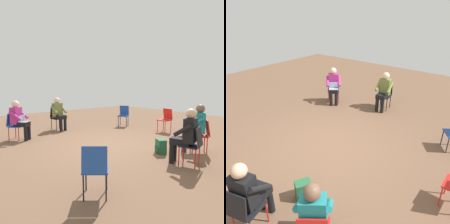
{
  "view_description": "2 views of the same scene",
  "coord_description": "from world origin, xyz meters",
  "views": [
    {
      "loc": [
        -4.85,
        3.77,
        1.75
      ],
      "look_at": [
        -0.16,
        -0.1,
        0.97
      ],
      "focal_mm": 35.0,
      "sensor_mm": 36.0,
      "label": 1
    },
    {
      "loc": [
        -3.35,
        -2.89,
        3.14
      ],
      "look_at": [
        0.39,
        0.11,
        0.79
      ],
      "focal_mm": 35.0,
      "sensor_mm": 36.0,
      "label": 2
    }
  ],
  "objects": [
    {
      "name": "person_with_laptop",
      "position": [
        2.18,
        1.74,
        0.69
      ],
      "size": [
        0.64,
        0.63,
        1.24
      ],
      "rotation": [
        0.0,
        0.0,
        2.26
      ],
      "color": "black",
      "rests_on": "ground"
    },
    {
      "name": "person_in_olive",
      "position": [
        2.77,
        0.11,
        0.69
      ],
      "size": [
        0.55,
        0.53,
        1.24
      ],
      "rotation": [
        0.0,
        0.0,
        1.69
      ],
      "color": "black",
      "rests_on": "ground"
    },
    {
      "name": "chair_west",
      "position": [
        -2.47,
        -0.43,
        0.5
      ],
      "size": [
        0.53,
        0.5,
        0.85
      ],
      "rotation": [
        0.0,
        0.0,
        -1.29
      ],
      "color": "black",
      "rests_on": "ground"
    },
    {
      "name": "chair_east",
      "position": [
        2.93,
        0.13,
        0.5
      ],
      "size": [
        0.48,
        0.44,
        0.85
      ],
      "rotation": [
        0.0,
        0.0,
        1.69
      ],
      "color": "black",
      "rests_on": "ground"
    },
    {
      "name": "chair_northeast",
      "position": [
        2.31,
        1.85,
        0.5
      ],
      "size": [
        0.59,
        0.58,
        0.85
      ],
      "rotation": [
        0.0,
        0.0,
        2.26
      ],
      "color": "#1E4799",
      "rests_on": "ground"
    },
    {
      "name": "ground_plane",
      "position": [
        0.0,
        0.0,
        0.0
      ],
      "size": [
        16.44,
        16.44,
        0.0
      ],
      "primitive_type": "plane",
      "color": "brown"
    },
    {
      "name": "person_in_black",
      "position": [
        -2.31,
        -0.38,
        0.69
      ],
      "size": [
        0.59,
        0.58,
        1.24
      ],
      "rotation": [
        0.0,
        0.0,
        -1.29
      ],
      "color": "black",
      "rests_on": "ground"
    },
    {
      "name": "person_in_teal",
      "position": [
        -1.97,
        -1.39,
        0.69
      ],
      "size": [
        0.63,
        0.63,
        1.24
      ],
      "rotation": [
        0.0,
        0.0,
        -0.91
      ],
      "color": "#23283D",
      "rests_on": "ground"
    },
    {
      "name": "backpack_near_laptop_user",
      "position": [
        -1.49,
        -0.61,
        0.16
      ],
      "size": [
        0.34,
        0.31,
        0.36
      ],
      "rotation": [
        0.0,
        0.0,
        2.63
      ],
      "color": "#235B38",
      "rests_on": "ground"
    }
  ]
}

